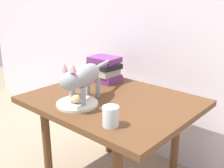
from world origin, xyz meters
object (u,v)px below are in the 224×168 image
at_px(cat, 83,77).
at_px(candle_jar, 111,117).
at_px(plate, 77,104).
at_px(book_stack, 104,69).
at_px(side_table, 112,110).
at_px(bread_roll, 76,97).

height_order(cat, candle_jar, cat).
xyz_separation_m(plate, book_stack, (-0.17, 0.38, 0.07)).
relative_size(book_stack, candle_jar, 2.41).
bearing_deg(plate, book_stack, 114.45).
xyz_separation_m(plate, cat, (-0.00, 0.04, 0.13)).
bearing_deg(book_stack, cat, -62.90).
height_order(side_table, cat, cat).
bearing_deg(side_table, bread_roll, -113.10).
bearing_deg(bread_roll, book_stack, 113.49).
bearing_deg(cat, bread_roll, -97.98).
distance_m(side_table, candle_jar, 0.32).
xyz_separation_m(side_table, candle_jar, (0.20, -0.23, 0.10)).
height_order(plate, cat, cat).
distance_m(bread_roll, book_stack, 0.42).
xyz_separation_m(plate, candle_jar, (0.27, -0.06, 0.03)).
xyz_separation_m(bread_roll, cat, (0.01, 0.04, 0.09)).
height_order(bread_roll, book_stack, book_stack).
relative_size(bread_roll, book_stack, 0.39).
relative_size(plate, cat, 0.44).
distance_m(book_stack, candle_jar, 0.62).
xyz_separation_m(side_table, plate, (-0.07, -0.18, 0.07)).
relative_size(cat, book_stack, 2.25).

